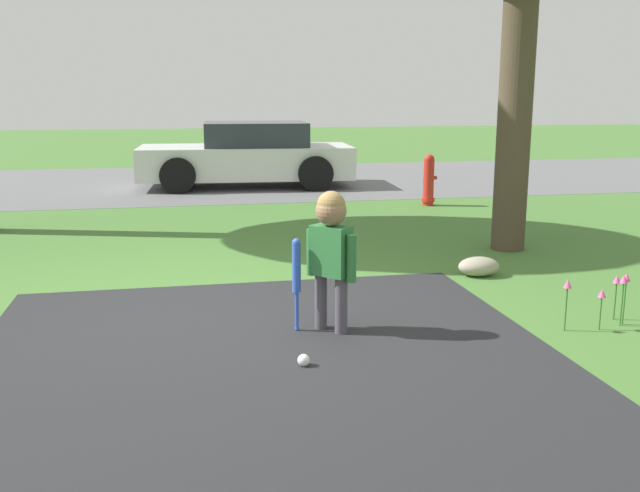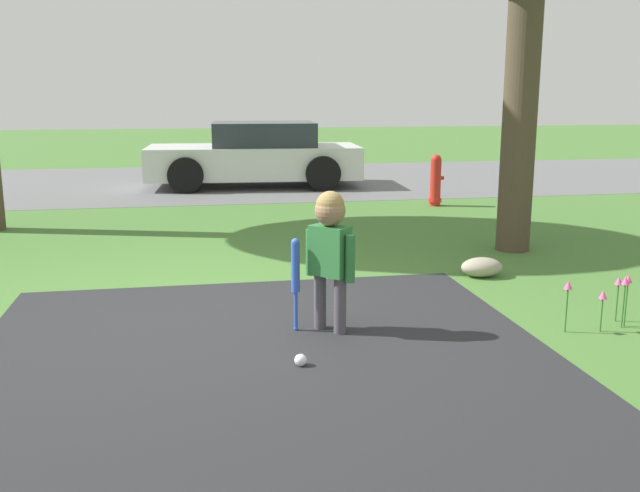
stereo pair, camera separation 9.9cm
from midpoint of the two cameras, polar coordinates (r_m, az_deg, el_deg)
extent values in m
plane|color=#477533|center=(5.59, -9.56, -5.78)|extent=(60.00, 60.00, 0.00)
cube|color=#262628|center=(3.33, -1.41, -18.59)|extent=(3.86, 7.00, 0.01)
cube|color=slate|center=(14.11, -10.80, 5.04)|extent=(40.00, 6.00, 0.01)
cylinder|color=#4C4751|center=(5.23, -0.48, -4.43)|extent=(0.09, 0.09, 0.42)
cylinder|color=#4C4751|center=(5.13, 1.15, -4.77)|extent=(0.09, 0.09, 0.42)
cube|color=#2D7238|center=(5.08, 0.33, -0.38)|extent=(0.31, 0.31, 0.36)
cylinder|color=#2D7238|center=(5.19, -1.24, -0.49)|extent=(0.07, 0.07, 0.34)
cylinder|color=#2D7238|center=(4.99, 1.97, -1.01)|extent=(0.07, 0.07, 0.34)
sphere|color=#997051|center=(5.03, 0.34, 2.85)|extent=(0.22, 0.22, 0.22)
sphere|color=#997A47|center=(5.02, 0.34, 3.28)|extent=(0.20, 0.20, 0.20)
sphere|color=blue|center=(5.25, -2.40, -6.62)|extent=(0.03, 0.03, 0.03)
cylinder|color=blue|center=(5.21, -2.42, -5.25)|extent=(0.03, 0.03, 0.30)
cylinder|color=blue|center=(5.12, -2.45, -1.71)|extent=(0.06, 0.06, 0.36)
sphere|color=blue|center=(5.08, -2.47, 0.29)|extent=(0.06, 0.06, 0.06)
sphere|color=white|center=(4.59, -1.94, -9.12)|extent=(0.08, 0.08, 0.08)
cylinder|color=red|center=(11.09, 8.43, 5.05)|extent=(0.16, 0.16, 0.71)
sphere|color=red|center=(11.05, 8.48, 6.88)|extent=(0.15, 0.15, 0.15)
cylinder|color=red|center=(11.12, 8.38, 3.67)|extent=(0.20, 0.20, 0.06)
cylinder|color=red|center=(11.11, 8.87, 5.42)|extent=(0.07, 0.06, 0.06)
cube|color=silver|center=(13.30, -6.17, 6.73)|extent=(3.95, 1.86, 0.57)
cube|color=#2D333D|center=(13.27, -5.37, 8.91)|extent=(1.94, 1.53, 0.43)
cylinder|color=black|center=(12.53, -11.53, 5.54)|extent=(0.63, 0.22, 0.62)
cylinder|color=black|center=(14.15, -11.11, 6.29)|extent=(0.63, 0.22, 0.62)
cylinder|color=black|center=(12.60, -0.58, 5.82)|extent=(0.63, 0.22, 0.62)
cylinder|color=black|center=(14.21, -1.40, 6.54)|extent=(0.63, 0.22, 0.62)
cylinder|color=#4C3D2D|center=(8.02, 15.14, 13.07)|extent=(0.37, 0.37, 3.78)
cylinder|color=#38702D|center=(5.89, 22.08, -4.12)|extent=(0.01, 0.01, 0.29)
cone|color=#E54C8C|center=(5.84, 22.22, -2.47)|extent=(0.06, 0.06, 0.06)
cylinder|color=#38702D|center=(5.49, 18.58, -4.82)|extent=(0.01, 0.01, 0.33)
cone|color=#E54C8C|center=(5.44, 18.72, -2.87)|extent=(0.06, 0.06, 0.06)
cylinder|color=#38702D|center=(5.75, 22.53, -4.34)|extent=(0.01, 0.01, 0.33)
cone|color=#E54C8C|center=(5.70, 22.69, -2.45)|extent=(0.06, 0.06, 0.06)
cylinder|color=#38702D|center=(5.60, 21.04, -5.06)|extent=(0.01, 0.01, 0.25)
cone|color=#E54C8C|center=(5.56, 21.16, -3.54)|extent=(0.06, 0.06, 0.06)
cylinder|color=#38702D|center=(5.78, 22.71, -4.21)|extent=(0.01, 0.01, 0.34)
cone|color=#E54C8C|center=(5.73, 22.87, -2.30)|extent=(0.06, 0.06, 0.06)
ellipsoid|color=#9E937F|center=(6.92, 12.18, -1.60)|extent=(0.40, 0.28, 0.18)
camera|label=1|loc=(0.05, -90.52, -0.11)|focal=40.00mm
camera|label=2|loc=(0.05, 89.48, 0.11)|focal=40.00mm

